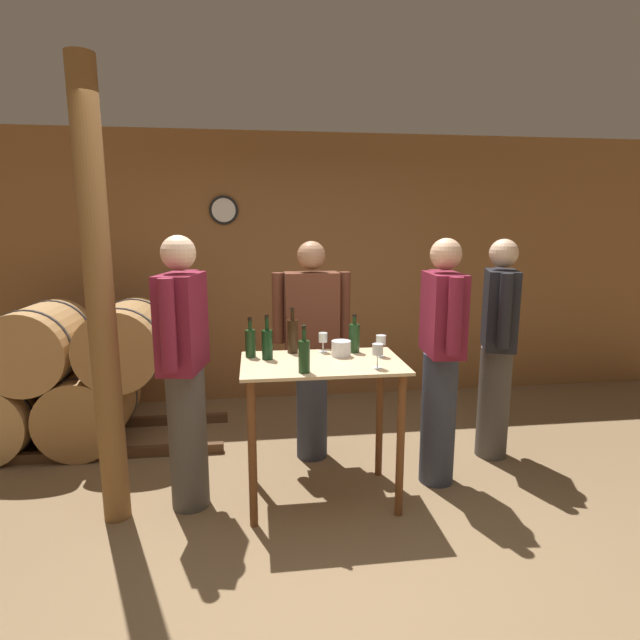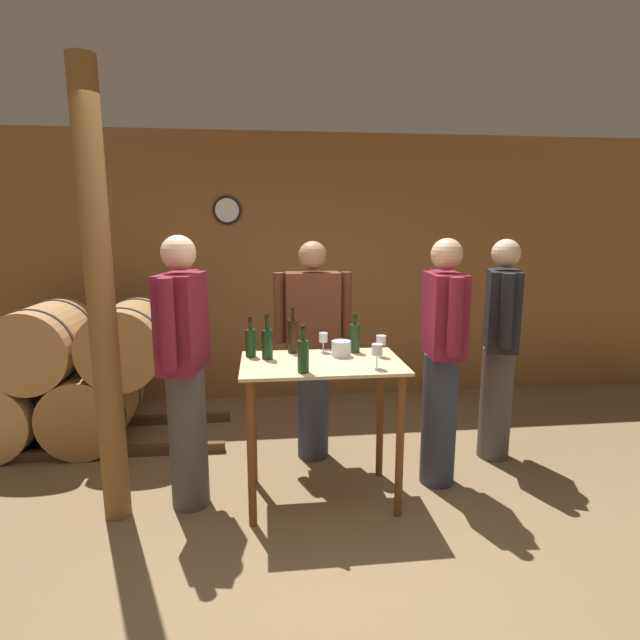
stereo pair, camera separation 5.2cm
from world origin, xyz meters
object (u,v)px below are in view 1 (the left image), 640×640
(wooden_post, at_px, (101,305))
(wine_bottle_left, at_px, (267,343))
(wine_glass_near_left, at_px, (323,338))
(person_visitor_near_door, at_px, (312,346))
(person_host, at_px, (441,358))
(wine_bottle_center, at_px, (293,335))
(wine_bottle_right, at_px, (304,355))
(ice_bucket, at_px, (341,349))
(wine_bottle_far_left, at_px, (250,342))
(wine_glass_near_right, at_px, (381,341))
(person_visitor_bearded, at_px, (497,345))
(person_visitor_with_scarf, at_px, (184,369))
(wine_bottle_far_right, at_px, (354,337))
(wine_glass_near_center, at_px, (378,350))

(wooden_post, distance_m, wine_bottle_left, 1.01)
(wine_glass_near_left, height_order, person_visitor_near_door, person_visitor_near_door)
(wine_bottle_left, height_order, person_host, person_host)
(wine_glass_near_left, bearing_deg, person_host, -7.67)
(wine_bottle_center, bearing_deg, wine_bottle_right, -86.24)
(person_host, bearing_deg, wooden_post, -175.32)
(wine_bottle_right, relative_size, ice_bucket, 2.22)
(wine_bottle_far_left, bearing_deg, wine_glass_near_right, -6.81)
(wine_bottle_right, xyz_separation_m, person_visitor_bearded, (1.55, 0.68, -0.15))
(wooden_post, relative_size, wine_bottle_left, 9.29)
(ice_bucket, relative_size, person_host, 0.07)
(person_host, height_order, person_visitor_bearded, person_host)
(wine_bottle_center, relative_size, person_visitor_with_scarf, 0.18)
(wine_glass_near_left, xyz_separation_m, person_visitor_near_door, (-0.03, 0.40, -0.15))
(person_host, distance_m, person_visitor_with_scarf, 1.70)
(wooden_post, relative_size, ice_bucket, 21.21)
(ice_bucket, bearing_deg, wine_bottle_center, 156.61)
(ice_bucket, xyz_separation_m, person_visitor_bearded, (1.28, 0.35, -0.10))
(wooden_post, bearing_deg, wine_bottle_far_left, 14.72)
(wine_bottle_far_left, xyz_separation_m, wine_glass_near_right, (0.85, -0.10, 0.01))
(wine_bottle_far_right, relative_size, person_visitor_with_scarf, 0.15)
(person_visitor_with_scarf, xyz_separation_m, person_visitor_bearded, (2.28, 0.43, -0.02))
(wine_glass_near_center, distance_m, person_visitor_near_door, 0.89)
(wine_bottle_far_right, bearing_deg, wine_glass_near_center, -81.17)
(wine_bottle_left, relative_size, wine_bottle_far_right, 1.10)
(wine_glass_near_left, xyz_separation_m, wine_glass_near_right, (0.36, -0.16, 0.01))
(wine_bottle_far_right, distance_m, person_visitor_with_scarf, 1.13)
(wine_glass_near_center, distance_m, wine_glass_near_right, 0.28)
(wine_glass_near_center, bearing_deg, wine_bottle_far_right, 98.83)
(person_visitor_with_scarf, bearing_deg, wine_bottle_right, -19.22)
(wooden_post, height_order, wine_bottle_far_right, wooden_post)
(ice_bucket, bearing_deg, person_visitor_bearded, 15.15)
(wine_glass_near_center, distance_m, ice_bucket, 0.36)
(wine_bottle_right, distance_m, person_host, 1.05)
(person_host, height_order, person_visitor_near_door, person_host)
(wooden_post, bearing_deg, wine_bottle_right, -8.40)
(wine_glass_near_center, bearing_deg, wine_glass_near_right, 71.45)
(wooden_post, height_order, wine_glass_near_left, wooden_post)
(person_host, bearing_deg, person_visitor_near_door, 148.74)
(wooden_post, xyz_separation_m, person_visitor_bearded, (2.72, 0.51, -0.45))
(wine_glass_near_left, xyz_separation_m, person_visitor_bearded, (1.38, 0.23, -0.14))
(wine_bottle_far_right, xyz_separation_m, person_visitor_bearded, (1.17, 0.25, -0.15))
(wine_glass_near_center, xyz_separation_m, person_visitor_near_door, (-0.31, 0.82, -0.17))
(wine_bottle_far_left, height_order, wine_bottle_left, wine_bottle_left)
(wine_bottle_left, xyz_separation_m, person_visitor_with_scarf, (-0.52, -0.07, -0.13))
(wine_bottle_center, distance_m, ice_bucket, 0.34)
(wine_glass_near_center, bearing_deg, wine_bottle_right, -176.25)
(wooden_post, relative_size, wine_bottle_center, 8.61)
(wooden_post, distance_m, wine_glass_near_right, 1.73)
(wine_bottle_center, bearing_deg, person_visitor_bearded, 7.59)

